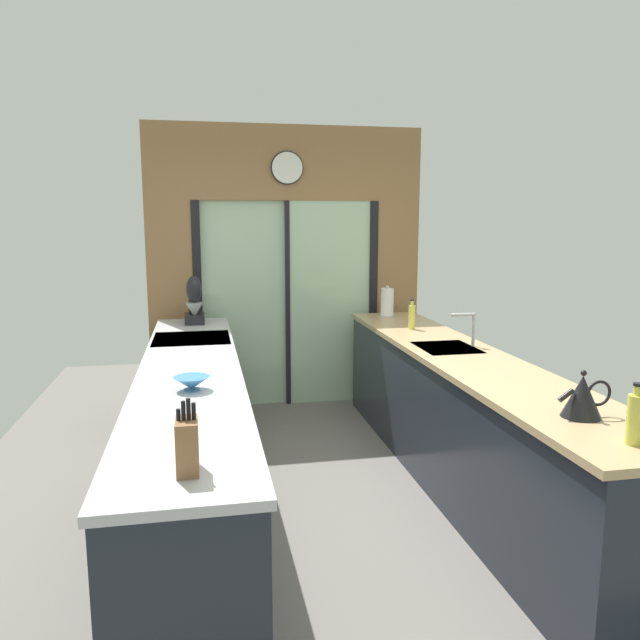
% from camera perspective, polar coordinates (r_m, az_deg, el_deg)
% --- Properties ---
extents(ground_plane, '(5.04, 7.60, 0.02)m').
position_cam_1_polar(ground_plane, '(4.53, 0.34, -14.48)').
color(ground_plane, slate).
extents(back_wall_unit, '(2.64, 0.12, 2.70)m').
position_cam_1_polar(back_wall_unit, '(5.92, -3.11, 6.52)').
color(back_wall_unit, olive).
rests_on(back_wall_unit, ground_plane).
extents(left_counter_run, '(0.62, 3.80, 0.92)m').
position_cam_1_polar(left_counter_run, '(3.84, -11.91, -11.54)').
color(left_counter_run, '#1E232D').
rests_on(left_counter_run, ground_plane).
extents(right_counter_run, '(0.62, 3.80, 0.92)m').
position_cam_1_polar(right_counter_run, '(4.36, 13.11, -9.05)').
color(right_counter_run, '#1E232D').
rests_on(right_counter_run, ground_plane).
extents(sink_faucet, '(0.19, 0.02, 0.25)m').
position_cam_1_polar(sink_faucet, '(4.49, 13.81, -0.35)').
color(sink_faucet, '#B7BABC').
rests_on(sink_faucet, right_counter_run).
extents(oven_range, '(0.60, 0.60, 0.92)m').
position_cam_1_polar(oven_range, '(4.91, -11.73, -7.00)').
color(oven_range, '#B7BABC').
rests_on(oven_range, ground_plane).
extents(mixing_bowl, '(0.20, 0.20, 0.08)m').
position_cam_1_polar(mixing_bowl, '(3.34, -11.93, -5.79)').
color(mixing_bowl, teal).
rests_on(mixing_bowl, left_counter_run).
extents(knife_block, '(0.08, 0.14, 0.28)m').
position_cam_1_polar(knife_block, '(2.29, -12.33, -11.37)').
color(knife_block, brown).
rests_on(knife_block, left_counter_run).
extents(stand_mixer, '(0.17, 0.27, 0.42)m').
position_cam_1_polar(stand_mixer, '(5.45, -11.69, 1.39)').
color(stand_mixer, black).
rests_on(stand_mixer, left_counter_run).
extents(kettle, '(0.27, 0.18, 0.22)m').
position_cam_1_polar(kettle, '(3.08, 23.37, -6.57)').
color(kettle, black).
rests_on(kettle, right_counter_run).
extents(soap_bottle_near, '(0.07, 0.07, 0.26)m').
position_cam_1_polar(soap_bottle_near, '(2.81, 27.41, -8.17)').
color(soap_bottle_near, '#D1CC4C').
rests_on(soap_bottle_near, right_counter_run).
extents(soap_bottle_far, '(0.06, 0.06, 0.25)m').
position_cam_1_polar(soap_bottle_far, '(5.12, 8.60, 0.34)').
color(soap_bottle_far, '#D1CC4C').
rests_on(soap_bottle_far, right_counter_run).
extents(paper_towel_roll, '(0.14, 0.14, 0.29)m').
position_cam_1_polar(paper_towel_roll, '(5.76, 6.31, 1.65)').
color(paper_towel_roll, '#B7BABC').
rests_on(paper_towel_roll, right_counter_run).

